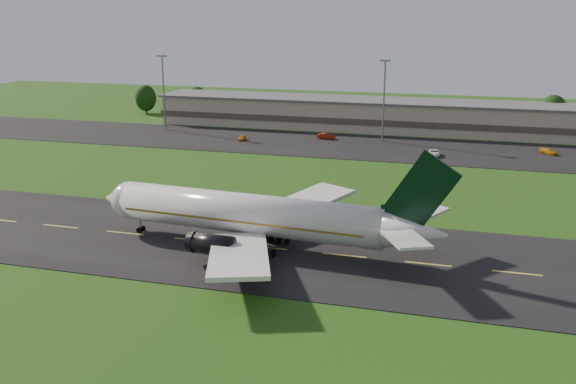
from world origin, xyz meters
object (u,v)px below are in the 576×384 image
(light_mast_centre, at_px, (384,91))
(service_vehicle_c, at_px, (434,153))
(service_vehicle_d, at_px, (549,151))
(service_vehicle_b, at_px, (326,136))
(terminal, at_px, (396,116))
(service_vehicle_a, at_px, (242,138))
(airliner, at_px, (254,215))
(light_mast_west, at_px, (163,84))

(light_mast_centre, height_order, service_vehicle_c, light_mast_centre)
(service_vehicle_d, bearing_deg, light_mast_centre, 126.62)
(service_vehicle_b, relative_size, service_vehicle_c, 0.91)
(terminal, xyz_separation_m, service_vehicle_a, (-35.77, -24.88, -3.30))
(terminal, relative_size, service_vehicle_a, 41.73)
(service_vehicle_a, relative_size, service_vehicle_c, 0.68)
(airliner, distance_m, terminal, 96.59)
(service_vehicle_b, xyz_separation_m, service_vehicle_c, (27.84, -12.74, -0.05))
(terminal, bearing_deg, service_vehicle_d, -29.38)
(service_vehicle_b, relative_size, service_vehicle_d, 1.03)
(light_mast_west, bearing_deg, airliner, -56.38)
(service_vehicle_a, height_order, service_vehicle_b, service_vehicle_b)
(light_mast_west, distance_m, service_vehicle_b, 47.37)
(airliner, height_order, light_mast_centre, light_mast_centre)
(airliner, relative_size, terminal, 0.35)
(terminal, height_order, service_vehicle_d, terminal)
(service_vehicle_a, bearing_deg, service_vehicle_d, -5.48)
(light_mast_west, xyz_separation_m, service_vehicle_a, (25.63, -8.70, -12.05))
(terminal, distance_m, service_vehicle_a, 43.70)
(light_mast_west, xyz_separation_m, light_mast_centre, (60.00, 0.00, 0.00))
(service_vehicle_a, bearing_deg, service_vehicle_b, 11.90)
(light_mast_west, bearing_deg, service_vehicle_b, -1.51)
(light_mast_centre, relative_size, service_vehicle_c, 4.00)
(service_vehicle_c, bearing_deg, service_vehicle_b, 150.67)
(service_vehicle_a, distance_m, service_vehicle_c, 48.33)
(airliner, distance_m, service_vehicle_a, 76.61)
(light_mast_centre, height_order, service_vehicle_d, light_mast_centre)
(service_vehicle_c, height_order, service_vehicle_d, service_vehicle_c)
(airliner, bearing_deg, light_mast_centre, 89.34)
(service_vehicle_c, bearing_deg, light_mast_centre, 129.70)
(light_mast_centre, bearing_deg, service_vehicle_b, -175.12)
(airliner, bearing_deg, service_vehicle_b, 99.53)
(light_mast_west, xyz_separation_m, service_vehicle_d, (98.87, -4.91, -11.99))
(light_mast_west, distance_m, light_mast_centre, 60.00)
(terminal, bearing_deg, light_mast_centre, -94.95)
(light_mast_west, bearing_deg, service_vehicle_c, -10.72)
(terminal, bearing_deg, service_vehicle_c, -67.83)
(light_mast_centre, relative_size, service_vehicle_d, 4.55)
(light_mast_west, relative_size, service_vehicle_c, 4.00)
(terminal, relative_size, service_vehicle_c, 28.53)
(airliner, bearing_deg, light_mast_west, 127.79)
(service_vehicle_c, bearing_deg, terminal, 107.43)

